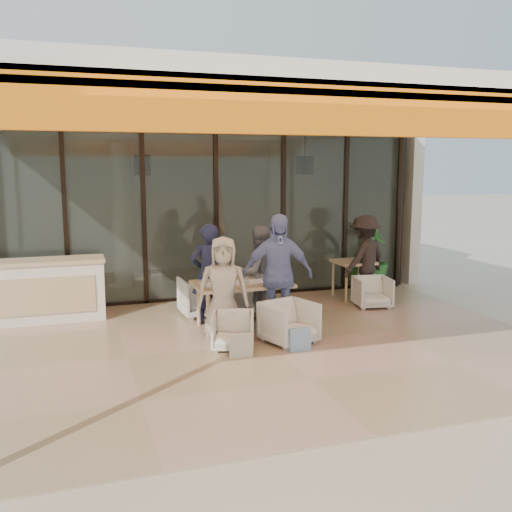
# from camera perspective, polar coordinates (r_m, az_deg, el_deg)

# --- Properties ---
(ground) EXTENTS (70.00, 70.00, 0.00)m
(ground) POSITION_cam_1_polar(r_m,az_deg,el_deg) (8.28, 1.31, -8.86)
(ground) COLOR #C6B293
(ground) RESTS_ON ground
(terrace_floor) EXTENTS (8.00, 6.00, 0.01)m
(terrace_floor) POSITION_cam_1_polar(r_m,az_deg,el_deg) (8.28, 1.31, -8.83)
(terrace_floor) COLOR tan
(terrace_floor) RESTS_ON ground
(terrace_structure) EXTENTS (8.00, 6.00, 3.40)m
(terrace_structure) POSITION_cam_1_polar(r_m,az_deg,el_deg) (7.66, 2.09, 14.32)
(terrace_structure) COLOR silver
(terrace_structure) RESTS_ON ground
(glass_storefront) EXTENTS (8.08, 0.10, 3.20)m
(glass_storefront) POSITION_cam_1_polar(r_m,az_deg,el_deg) (10.79, -4.01, 4.00)
(glass_storefront) COLOR #9EADA3
(glass_storefront) RESTS_ON ground
(interior_block) EXTENTS (9.05, 3.62, 3.52)m
(interior_block) POSITION_cam_1_polar(r_m,az_deg,el_deg) (13.01, -6.55, 7.60)
(interior_block) COLOR silver
(interior_block) RESTS_ON ground
(host_counter) EXTENTS (1.85, 0.65, 1.04)m
(host_counter) POSITION_cam_1_polar(r_m,az_deg,el_deg) (9.93, -20.18, -3.22)
(host_counter) COLOR silver
(host_counter) RESTS_ON ground
(dining_table) EXTENTS (1.50, 0.90, 0.93)m
(dining_table) POSITION_cam_1_polar(r_m,az_deg,el_deg) (8.89, -1.47, -3.02)
(dining_table) COLOR tan
(dining_table) RESTS_ON ground
(chair_far_left) EXTENTS (0.75, 0.71, 0.74)m
(chair_far_left) POSITION_cam_1_polar(r_m,az_deg,el_deg) (9.75, -5.41, -3.89)
(chair_far_left) COLOR white
(chair_far_left) RESTS_ON ground
(chair_far_right) EXTENTS (0.78, 0.75, 0.67)m
(chair_far_right) POSITION_cam_1_polar(r_m,az_deg,el_deg) (9.97, -0.69, -3.76)
(chair_far_right) COLOR white
(chair_far_right) RESTS_ON ground
(chair_near_left) EXTENTS (0.72, 0.69, 0.59)m
(chair_near_left) POSITION_cam_1_polar(r_m,az_deg,el_deg) (7.98, -2.33, -7.32)
(chair_near_left) COLOR white
(chair_near_left) RESTS_ON ground
(chair_near_right) EXTENTS (0.83, 0.81, 0.69)m
(chair_near_right) POSITION_cam_1_polar(r_m,az_deg,el_deg) (8.23, 3.34, -6.48)
(chair_near_right) COLOR white
(chair_near_right) RESTS_ON ground
(diner_navy) EXTENTS (0.60, 0.40, 1.63)m
(diner_navy) POSITION_cam_1_polar(r_m,az_deg,el_deg) (9.18, -4.75, -1.84)
(diner_navy) COLOR #191E38
(diner_navy) RESTS_ON ground
(diner_grey) EXTENTS (0.84, 0.69, 1.58)m
(diner_grey) POSITION_cam_1_polar(r_m,az_deg,el_deg) (9.41, 0.23, -1.71)
(diner_grey) COLOR #5D5D61
(diner_grey) RESTS_ON ground
(diner_cream) EXTENTS (0.85, 0.66, 1.53)m
(diner_cream) POSITION_cam_1_polar(r_m,az_deg,el_deg) (8.34, -3.29, -3.28)
(diner_cream) COLOR beige
(diner_cream) RESTS_ON ground
(diner_periwinkle) EXTENTS (1.14, 0.61, 1.84)m
(diner_periwinkle) POSITION_cam_1_polar(r_m,az_deg,el_deg) (8.55, 2.14, -1.90)
(diner_periwinkle) COLOR #7180BD
(diner_periwinkle) RESTS_ON ground
(tote_bag_cream) EXTENTS (0.30, 0.10, 0.34)m
(tote_bag_cream) POSITION_cam_1_polar(r_m,az_deg,el_deg) (7.66, -1.49, -9.03)
(tote_bag_cream) COLOR silver
(tote_bag_cream) RESTS_ON ground
(tote_bag_blue) EXTENTS (0.30, 0.10, 0.34)m
(tote_bag_blue) POSITION_cam_1_polar(r_m,az_deg,el_deg) (7.93, 4.40, -8.41)
(tote_bag_blue) COLOR #99BFD8
(tote_bag_blue) RESTS_ON ground
(side_table) EXTENTS (0.70, 0.70, 0.74)m
(side_table) POSITION_cam_1_polar(r_m,az_deg,el_deg) (11.07, 9.69, -1.01)
(side_table) COLOR tan
(side_table) RESTS_ON ground
(side_chair) EXTENTS (0.70, 0.67, 0.63)m
(side_chair) POSITION_cam_1_polar(r_m,az_deg,el_deg) (10.49, 11.56, -3.43)
(side_chair) COLOR white
(side_chair) RESTS_ON ground
(standing_woman) EXTENTS (1.22, 1.00, 1.64)m
(standing_woman) POSITION_cam_1_polar(r_m,az_deg,el_deg) (10.89, 10.82, -0.23)
(standing_woman) COLOR black
(standing_woman) RESTS_ON ground
(potted_palm) EXTENTS (1.12, 1.12, 1.41)m
(potted_palm) POSITION_cam_1_polar(r_m,az_deg,el_deg) (11.86, 11.25, -0.04)
(potted_palm) COLOR #1E5919
(potted_palm) RESTS_ON ground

